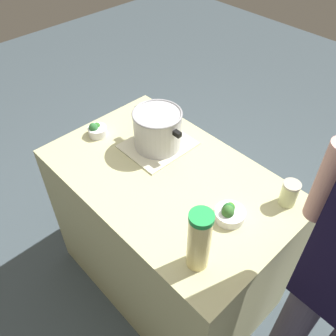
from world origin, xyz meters
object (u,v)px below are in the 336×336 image
(mason_jar, at_px, (289,193))
(broccoli_bowl_center, at_px, (97,130))
(lemonade_pitcher, at_px, (199,240))
(cooking_pot, at_px, (158,129))
(broccoli_bowl_front, at_px, (229,213))

(mason_jar, height_order, broccoli_bowl_center, mason_jar)
(lemonade_pitcher, bearing_deg, cooking_pot, 149.96)
(lemonade_pitcher, xyz_separation_m, mason_jar, (0.07, 0.50, -0.08))
(cooking_pot, xyz_separation_m, mason_jar, (0.67, 0.15, -0.05))
(cooking_pot, bearing_deg, mason_jar, 12.64)
(lemonade_pitcher, relative_size, mason_jar, 2.38)
(broccoli_bowl_front, relative_size, broccoli_bowl_center, 1.29)
(lemonade_pitcher, height_order, broccoli_bowl_front, lemonade_pitcher)
(lemonade_pitcher, xyz_separation_m, broccoli_bowl_front, (-0.05, 0.25, -0.11))
(lemonade_pitcher, height_order, broccoli_bowl_center, lemonade_pitcher)
(broccoli_bowl_center, bearing_deg, lemonade_pitcher, -11.22)
(lemonade_pitcher, bearing_deg, broccoli_bowl_front, 102.20)
(cooking_pot, height_order, mason_jar, cooking_pot)
(cooking_pot, bearing_deg, lemonade_pitcher, -30.04)
(broccoli_bowl_front, bearing_deg, cooking_pot, 169.99)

